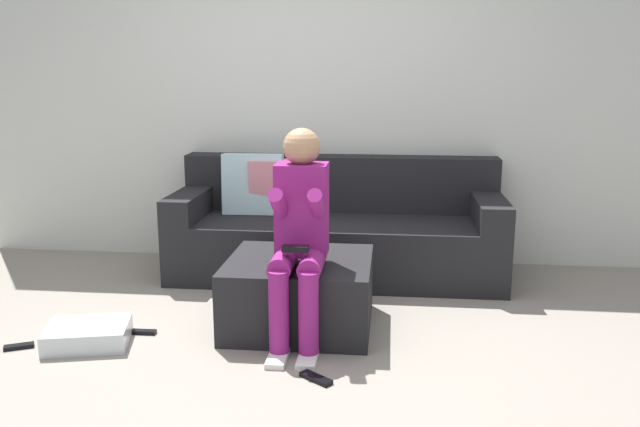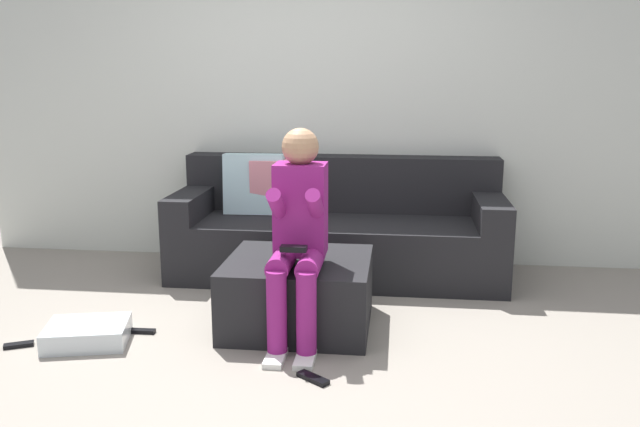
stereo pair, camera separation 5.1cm
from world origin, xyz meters
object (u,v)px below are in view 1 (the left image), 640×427
object	(u,v)px
person_seated	(300,227)
storage_bin	(88,335)
remote_by_storage_bin	(142,332)
remote_near_ottoman	(316,378)
remote_under_side_table	(19,346)
couch_sectional	(334,230)
ottoman	(300,293)

from	to	relation	value
person_seated	storage_bin	world-z (taller)	person_seated
person_seated	remote_by_storage_bin	xyz separation A→B (m)	(-0.92, -0.03, -0.64)
remote_near_ottoman	remote_under_side_table	size ratio (longest dim) A/B	1.17
couch_sectional	remote_by_storage_bin	bearing A→B (deg)	-127.60
remote_near_ottoman	remote_by_storage_bin	size ratio (longest dim) A/B	1.14
couch_sectional	ottoman	size ratio (longest dim) A/B	2.85
couch_sectional	storage_bin	world-z (taller)	couch_sectional
ottoman	person_seated	distance (m)	0.49
ottoman	remote_under_side_table	size ratio (longest dim) A/B	5.44
remote_under_side_table	couch_sectional	bearing A→B (deg)	18.07
ottoman	remote_by_storage_bin	size ratio (longest dim) A/B	5.29
storage_bin	remote_under_side_table	distance (m)	0.37
storage_bin	remote_under_side_table	size ratio (longest dim) A/B	2.85
couch_sectional	person_seated	size ratio (longest dim) A/B	2.01
couch_sectional	ottoman	world-z (taller)	couch_sectional
person_seated	remote_by_storage_bin	distance (m)	1.12
couch_sectional	storage_bin	xyz separation A→B (m)	(-1.24, -1.47, -0.27)
remote_near_ottoman	remote_by_storage_bin	distance (m)	1.16
person_seated	storage_bin	size ratio (longest dim) A/B	2.70
remote_by_storage_bin	remote_under_side_table	size ratio (longest dim) A/B	1.03
person_seated	storage_bin	xyz separation A→B (m)	(-1.16, -0.21, -0.59)
remote_by_storage_bin	ottoman	bearing A→B (deg)	12.98
person_seated	remote_near_ottoman	size ratio (longest dim) A/B	6.56
couch_sectional	remote_under_side_table	xyz separation A→B (m)	(-1.59, -1.56, -0.32)
storage_bin	remote_by_storage_bin	world-z (taller)	storage_bin
storage_bin	remote_under_side_table	world-z (taller)	storage_bin
person_seated	remote_under_side_table	bearing A→B (deg)	-168.73
person_seated	storage_bin	bearing A→B (deg)	-169.88
remote_under_side_table	storage_bin	bearing A→B (deg)	-11.43
couch_sectional	ottoman	xyz separation A→B (m)	(-0.11, -1.07, -0.12)
ottoman	storage_bin	xyz separation A→B (m)	(-1.13, -0.40, -0.15)
ottoman	couch_sectional	bearing A→B (deg)	84.12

